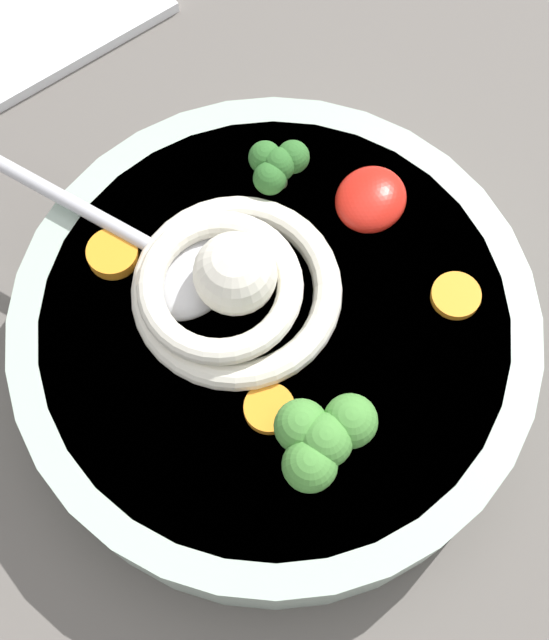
% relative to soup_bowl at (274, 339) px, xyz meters
% --- Properties ---
extents(table_slab, '(1.22, 1.22, 0.04)m').
position_rel_soup_bowl_xyz_m(table_slab, '(0.03, -0.01, -0.05)').
color(table_slab, '#5B5651').
rests_on(table_slab, ground).
extents(soup_bowl, '(0.27, 0.27, 0.05)m').
position_rel_soup_bowl_xyz_m(soup_bowl, '(0.00, 0.00, 0.00)').
color(soup_bowl, '#9EB2A3').
rests_on(soup_bowl, table_slab).
extents(noodle_pile, '(0.12, 0.11, 0.05)m').
position_rel_soup_bowl_xyz_m(noodle_pile, '(0.00, -0.02, 0.04)').
color(noodle_pile, silver).
rests_on(noodle_pile, soup_bowl).
extents(soup_spoon, '(0.06, 0.17, 0.02)m').
position_rel_soup_bowl_xyz_m(soup_spoon, '(0.00, -0.06, 0.03)').
color(soup_spoon, '#B7B7BC').
rests_on(soup_spoon, soup_bowl).
extents(chili_sauce_dollop, '(0.04, 0.04, 0.02)m').
position_rel_soup_bowl_xyz_m(chili_sauce_dollop, '(-0.08, 0.01, 0.04)').
color(chili_sauce_dollop, red).
rests_on(chili_sauce_dollop, soup_bowl).
extents(broccoli_floret_left, '(0.03, 0.03, 0.03)m').
position_rel_soup_bowl_xyz_m(broccoli_floret_left, '(-0.07, -0.04, 0.04)').
color(broccoli_floret_left, '#7A9E60').
rests_on(broccoli_floret_left, soup_bowl).
extents(broccoli_floret_beside_chili, '(0.05, 0.04, 0.04)m').
position_rel_soup_bowl_xyz_m(broccoli_floret_beside_chili, '(0.05, 0.06, 0.05)').
color(broccoli_floret_beside_chili, '#7A9E60').
rests_on(broccoli_floret_beside_chili, soup_bowl).
extents(carrot_slice_near_spoon, '(0.03, 0.03, 0.00)m').
position_rel_soup_bowl_xyz_m(carrot_slice_near_spoon, '(-0.06, 0.07, 0.03)').
color(carrot_slice_near_spoon, orange).
rests_on(carrot_slice_near_spoon, soup_bowl).
extents(carrot_slice_right, '(0.02, 0.02, 0.01)m').
position_rel_soup_bowl_xyz_m(carrot_slice_right, '(0.04, 0.02, 0.03)').
color(carrot_slice_right, orange).
rests_on(carrot_slice_right, soup_bowl).
extents(carrot_slice_front, '(0.03, 0.03, 0.01)m').
position_rel_soup_bowl_xyz_m(carrot_slice_front, '(0.02, -0.09, 0.03)').
color(carrot_slice_front, orange).
rests_on(carrot_slice_front, soup_bowl).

